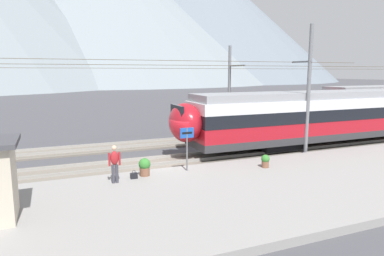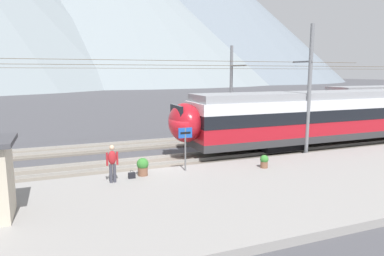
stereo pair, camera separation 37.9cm
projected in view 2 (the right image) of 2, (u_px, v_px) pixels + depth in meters
ground_plane at (163, 167)px, 18.88m from camera, size 400.00×400.00×0.00m
platform_slab at (203, 198)px, 13.81m from camera, size 120.00×8.61×0.31m
track_near at (159, 162)px, 19.57m from camera, size 120.00×3.00×0.28m
track_far at (139, 145)px, 24.25m from camera, size 120.00×3.00×0.28m
train_near_platform at (376, 112)px, 25.17m from camera, size 31.40×3.04×4.27m
catenary_mast_mid at (308, 89)px, 20.91m from camera, size 48.56×1.79×7.96m
catenary_mast_far_side at (232, 88)px, 28.59m from camera, size 48.56×2.59×7.29m
platform_sign at (185, 139)px, 16.85m from camera, size 0.70×0.08×2.15m
passenger_walking at (112, 162)px, 15.12m from camera, size 0.53×0.22×1.69m
handbag_beside_passenger at (132, 175)px, 15.84m from camera, size 0.32×0.18×0.39m
potted_plant_platform_edge at (143, 166)px, 16.24m from camera, size 0.56×0.56×0.84m
potted_plant_by_shelter at (264, 161)px, 17.55m from camera, size 0.43×0.43×0.67m
mountain_central_peak at (106, 12)px, 181.89m from camera, size 187.98×187.98×72.62m
mountain_right_ridge at (189, 12)px, 208.44m from camera, size 178.70×178.70×82.18m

